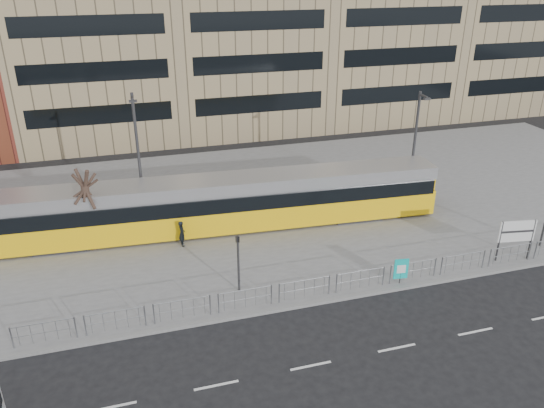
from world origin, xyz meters
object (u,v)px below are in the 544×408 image
object	(u,v)px
tram	(215,204)
station_sign	(517,233)
lamp_post_west	(139,156)
traffic_light_west	(238,257)
ad_panel	(401,269)
bare_tree	(81,166)
lamp_post_east	(415,143)
pedestrian	(182,234)

from	to	relation	value
tram	station_sign	world-z (taller)	tram
tram	lamp_post_west	xyz separation A→B (m)	(-4.18, 1.92, 2.90)
lamp_post_west	traffic_light_west	bearing A→B (deg)	-66.16
tram	lamp_post_west	world-z (taller)	lamp_post_west
ad_panel	bare_tree	bearing A→B (deg)	159.23
tram	station_sign	xyz separation A→B (m)	(15.20, -8.42, -0.01)
tram	station_sign	bearing A→B (deg)	-25.39
tram	lamp_post_west	size ratio (longest dim) A/B	3.39
lamp_post_east	station_sign	bearing A→B (deg)	-80.62
pedestrian	bare_tree	bearing A→B (deg)	72.15
lamp_post_west	ad_panel	bearing A→B (deg)	-41.44
pedestrian	lamp_post_west	xyz separation A→B (m)	(-1.88, 3.52, 3.78)
tram	pedestrian	bearing A→B (deg)	-141.59
station_sign	lamp_post_west	bearing A→B (deg)	161.08
lamp_post_east	lamp_post_west	bearing A→B (deg)	175.28
traffic_light_west	bare_tree	distance (m)	10.22
station_sign	ad_panel	world-z (taller)	station_sign
tram	ad_panel	bearing A→B (deg)	-44.28
tram	traffic_light_west	distance (m)	7.14
tram	ad_panel	world-z (taller)	tram
lamp_post_west	lamp_post_east	size ratio (longest dim) A/B	1.10
station_sign	ad_panel	distance (m)	7.28
ad_panel	bare_tree	world-z (taller)	bare_tree
traffic_light_west	station_sign	bearing A→B (deg)	-20.34
lamp_post_west	lamp_post_east	world-z (taller)	lamp_post_west
tram	traffic_light_west	xyz separation A→B (m)	(-0.18, -7.13, 0.30)
pedestrian	ad_panel	bearing A→B (deg)	-130.52
lamp_post_west	bare_tree	bearing A→B (deg)	-142.26
pedestrian	bare_tree	world-z (taller)	bare_tree
station_sign	ad_panel	xyz separation A→B (m)	(-7.22, -0.40, -0.83)
station_sign	traffic_light_west	distance (m)	15.44
traffic_light_west	lamp_post_east	world-z (taller)	lamp_post_east
tram	bare_tree	xyz separation A→B (m)	(-7.31, -0.50, 3.43)
station_sign	bare_tree	xyz separation A→B (m)	(-22.51, 7.92, 3.44)
ad_panel	pedestrian	bearing A→B (deg)	152.72
pedestrian	traffic_light_west	size ratio (longest dim) A/B	0.51
pedestrian	lamp_post_west	size ratio (longest dim) A/B	0.19
station_sign	ad_panel	bearing A→B (deg)	-167.67
traffic_light_west	lamp_post_east	bearing A→B (deg)	12.97
station_sign	lamp_post_east	bearing A→B (deg)	108.53
bare_tree	pedestrian	bearing A→B (deg)	-12.39
pedestrian	lamp_post_west	world-z (taller)	lamp_post_west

